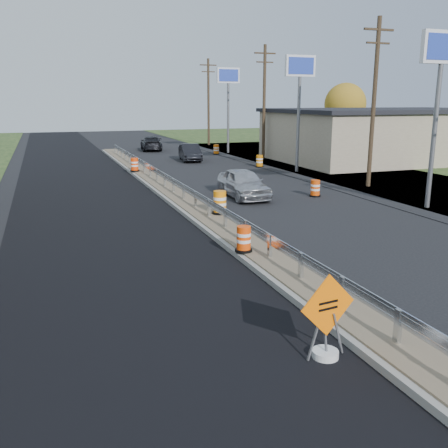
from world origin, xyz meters
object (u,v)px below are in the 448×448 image
object	(u,v)px
car_silver	(243,183)
car_dark_far	(151,143)
barrel_shoulder_far	(216,150)
barrel_shoulder_near	(315,189)
car_dark_mid	(190,152)
barrel_median_mid	(220,203)
barrel_shoulder_mid	(259,161)
barrel_median_near	(244,239)
barrel_median_far	(135,165)
caution_sign	(326,337)

from	to	relation	value
car_silver	car_dark_far	world-z (taller)	car_silver
barrel_shoulder_far	car_silver	bearing A→B (deg)	-105.29
barrel_shoulder_near	car_silver	distance (m)	3.83
barrel_shoulder_far	car_dark_mid	size ratio (longest dim) A/B	0.22
car_silver	barrel_median_mid	bearing A→B (deg)	-122.16
barrel_median_mid	car_dark_mid	world-z (taller)	car_dark_mid
barrel_median_mid	barrel_shoulder_mid	distance (m)	17.33
barrel_median_mid	car_dark_far	size ratio (longest dim) A/B	0.20
barrel_shoulder_near	barrel_shoulder_mid	size ratio (longest dim) A/B	0.96
barrel_median_near	car_silver	bearing A→B (deg)	68.03
barrel_median_near	barrel_shoulder_mid	bearing A→B (deg)	64.86
barrel_shoulder_near	barrel_median_mid	bearing A→B (deg)	-153.90
barrel_shoulder_mid	car_dark_far	world-z (taller)	car_dark_far
barrel_median_near	barrel_median_mid	xyz separation A→B (m)	(1.10, 5.41, 0.08)
car_silver	car_dark_mid	size ratio (longest dim) A/B	1.04
barrel_median_far	barrel_shoulder_far	xyz separation A→B (m)	(9.55, 10.64, -0.23)
barrel_shoulder_mid	caution_sign	bearing A→B (deg)	-111.29
barrel_shoulder_mid	car_dark_far	size ratio (longest dim) A/B	0.19
barrel_median_near	car_dark_mid	distance (m)	26.87
caution_sign	barrel_shoulder_near	bearing A→B (deg)	53.28
caution_sign	barrel_median_far	xyz separation A→B (m)	(0.89, 26.20, 0.22)
caution_sign	car_dark_mid	distance (m)	33.39
barrel_shoulder_mid	barrel_shoulder_far	distance (m)	9.86
barrel_shoulder_near	barrel_median_near	bearing A→B (deg)	-131.38
caution_sign	barrel_median_mid	size ratio (longest dim) A/B	1.77
caution_sign	barrel_shoulder_far	xyz separation A→B (m)	(10.44, 36.84, -0.00)
car_silver	car_dark_far	size ratio (longest dim) A/B	0.90
barrel_median_mid	car_dark_mid	xyz separation A→B (m)	(4.70, 20.82, -0.00)
barrel_median_far	barrel_shoulder_far	size ratio (longest dim) A/B	0.99
barrel_shoulder_near	barrel_shoulder_mid	xyz separation A→B (m)	(2.07, 11.93, 0.02)
barrel_median_mid	car_silver	distance (m)	5.01
barrel_median_far	car_dark_mid	world-z (taller)	car_dark_mid
barrel_shoulder_near	car_dark_far	xyz separation A→B (m)	(-2.94, 27.74, 0.29)
barrel_median_near	barrel_median_far	size ratio (longest dim) A/B	0.90
barrel_median_far	car_silver	distance (m)	10.84
barrel_median_mid	barrel_median_far	size ratio (longest dim) A/B	1.08
barrel_median_mid	car_silver	bearing A→B (deg)	56.48
barrel_shoulder_far	car_silver	xyz separation A→B (m)	(-5.68, -20.77, 0.31)
barrel_shoulder_far	car_dark_far	distance (m)	7.74
barrel_shoulder_near	barrel_shoulder_mid	distance (m)	12.11
barrel_shoulder_mid	car_dark_mid	xyz separation A→B (m)	(-3.82, 5.73, 0.26)
car_dark_mid	barrel_median_mid	bearing A→B (deg)	-94.90
car_dark_far	barrel_shoulder_far	bearing A→B (deg)	137.62
barrel_shoulder_near	car_dark_mid	world-z (taller)	car_dark_mid
barrel_median_mid	barrel_median_far	xyz separation A→B (m)	(-1.10, 14.31, -0.03)
barrel_median_near	car_silver	size ratio (longest dim) A/B	0.19
caution_sign	car_silver	world-z (taller)	caution_sign
barrel_median_mid	car_dark_mid	distance (m)	21.35
caution_sign	barrel_median_far	world-z (taller)	caution_sign
barrel_median_far	car_dark_mid	distance (m)	8.72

